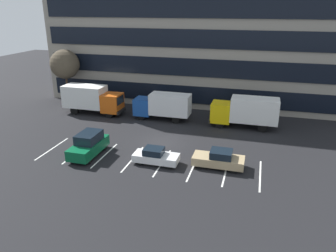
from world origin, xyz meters
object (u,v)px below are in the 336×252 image
(box_truck_yellow, at_px, (246,111))
(box_truck_orange, at_px, (92,98))
(sedan_tan, at_px, (219,159))
(suv_forest, at_px, (89,145))
(bare_tree, at_px, (65,64))
(box_truck_blue, at_px, (163,105))
(sedan_white, at_px, (156,156))

(box_truck_yellow, relative_size, box_truck_orange, 0.97)
(box_truck_orange, distance_m, sedan_tan, 20.54)
(suv_forest, distance_m, sedan_tan, 11.96)
(bare_tree, bearing_deg, box_truck_orange, -31.41)
(box_truck_blue, xyz_separation_m, sedan_white, (2.75, -11.53, -1.14))
(box_truck_orange, height_order, sedan_white, box_truck_orange)
(suv_forest, bearing_deg, box_truck_orange, 116.61)
(box_truck_blue, relative_size, box_truck_orange, 0.90)
(suv_forest, height_order, bare_tree, bare_tree)
(box_truck_yellow, relative_size, suv_forest, 1.60)
(suv_forest, bearing_deg, sedan_white, 0.18)
(box_truck_yellow, bearing_deg, box_truck_orange, -179.64)
(suv_forest, relative_size, sedan_tan, 1.08)
(box_truck_blue, relative_size, sedan_white, 1.74)
(box_truck_yellow, bearing_deg, box_truck_blue, 179.50)
(sedan_white, distance_m, sedan_tan, 5.51)
(suv_forest, distance_m, bare_tree, 19.21)
(bare_tree, bearing_deg, box_truck_blue, -12.23)
(box_truck_orange, bearing_deg, bare_tree, 148.59)
(suv_forest, xyz_separation_m, sedan_tan, (11.93, 0.84, -0.29))
(suv_forest, height_order, sedan_tan, suv_forest)
(sedan_white, relative_size, sedan_tan, 0.91)
(box_truck_yellow, xyz_separation_m, bare_tree, (-24.83, 3.36, 3.52))
(box_truck_orange, relative_size, sedan_white, 1.94)
(sedan_tan, distance_m, bare_tree, 27.59)
(box_truck_orange, bearing_deg, box_truck_yellow, 0.36)
(sedan_white, bearing_deg, box_truck_yellow, 58.65)
(bare_tree, bearing_deg, sedan_tan, -30.97)
(box_truck_blue, bearing_deg, box_truck_orange, -178.75)
(box_truck_yellow, height_order, sedan_white, box_truck_yellow)
(suv_forest, bearing_deg, box_truck_yellow, 40.44)
(suv_forest, xyz_separation_m, sedan_white, (6.48, 0.02, -0.35))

